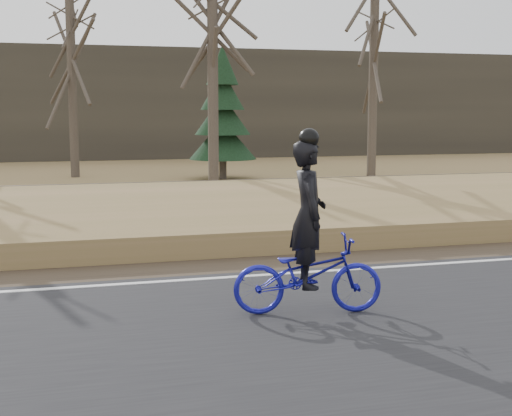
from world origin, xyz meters
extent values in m
cube|color=olive|center=(0.00, 4.20, 0.22)|extent=(120.00, 5.00, 0.44)
cube|color=slate|center=(0.00, 8.00, 0.23)|extent=(120.00, 3.00, 0.45)
cube|color=black|center=(0.00, 8.00, 0.52)|extent=(120.00, 2.40, 0.14)
cube|color=brown|center=(0.00, 7.28, 0.67)|extent=(120.00, 0.07, 0.15)
cube|color=brown|center=(0.00, 8.72, 0.67)|extent=(120.00, 0.07, 0.15)
cube|color=#383328|center=(0.00, 30.00, 3.00)|extent=(120.00, 4.00, 6.00)
imported|color=#14148E|center=(-5.86, -1.97, 0.56)|extent=(2.00, 1.00, 1.01)
imported|color=black|center=(-5.86, -1.97, 1.35)|extent=(0.56, 0.75, 1.88)
sphere|color=black|center=(-5.86, -1.97, 2.31)|extent=(0.26, 0.26, 0.26)
cylinder|color=#4D4438|center=(-8.24, 18.84, 4.49)|extent=(0.36, 0.36, 8.98)
cylinder|color=#4D4438|center=(-3.80, 13.26, 3.99)|extent=(0.36, 0.36, 7.97)
cylinder|color=#4D4438|center=(3.30, 16.00, 4.56)|extent=(0.36, 0.36, 9.12)
cylinder|color=#4D4438|center=(-2.73, 16.50, 0.52)|extent=(0.28, 0.28, 1.03)
cone|color=#15311A|center=(-2.73, 16.50, 1.52)|extent=(2.60, 2.60, 1.50)
cone|color=#15311A|center=(-2.73, 16.50, 2.47)|extent=(2.15, 2.15, 1.50)
cone|color=#15311A|center=(-2.73, 16.50, 3.41)|extent=(1.70, 1.70, 1.50)
cone|color=#15311A|center=(-2.73, 16.50, 4.36)|extent=(1.25, 1.25, 1.50)
camera|label=1|loc=(-8.91, -10.40, 2.66)|focal=50.00mm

